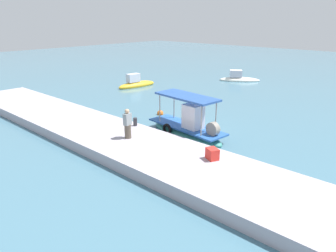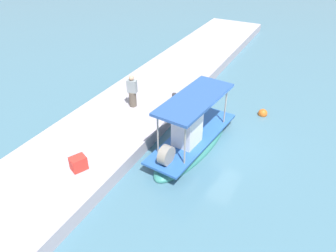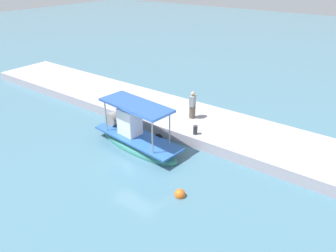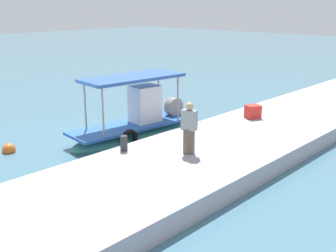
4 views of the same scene
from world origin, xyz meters
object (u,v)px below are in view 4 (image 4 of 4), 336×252
Objects in this scene: fisherman_near_bollard at (189,130)px; cargo_crate at (253,112)px; marker_buoy at (9,150)px; main_fishing_boat at (136,126)px; mooring_bollard at (124,143)px.

fisherman_near_bollard is 5.17m from cargo_crate.
fisherman_near_bollard reaches higher than cargo_crate.
fisherman_near_bollard is at bearing -61.80° from marker_buoy.
main_fishing_boat is 4.86m from marker_buoy.
marker_buoy is (-8.25, 5.08, -0.78)m from cargo_crate.
cargo_crate is 9.72m from marker_buoy.
fisherman_near_bollard is 3.31× the size of mooring_bollard.
fisherman_near_bollard is 2.18m from mooring_bollard.
main_fishing_boat is 11.37× the size of mooring_bollard.
main_fishing_boat is 9.99× the size of cargo_crate.
marker_buoy is (-1.89, 4.22, -0.76)m from mooring_bollard.
main_fishing_boat reaches higher than fisherman_near_bollard.
marker_buoy is at bearing 148.35° from cargo_crate.
fisherman_near_bollard is (-1.19, -3.78, 0.89)m from main_fishing_boat.
fisherman_near_bollard is at bearing -52.95° from mooring_bollard.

